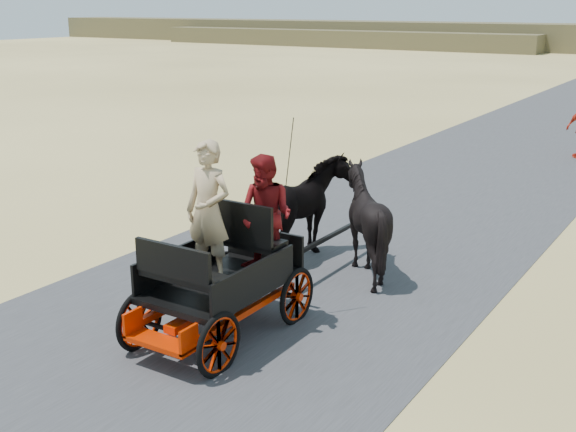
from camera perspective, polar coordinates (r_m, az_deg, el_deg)
The scene contains 8 objects.
ground at distance 9.70m, azimuth -6.47°, elevation -8.87°, with size 140.00×140.00×0.00m, color tan.
road at distance 9.69m, azimuth -6.47°, elevation -8.84°, with size 6.00×140.00×0.01m, color #38383A.
ridge_near at distance 73.97m, azimuth 3.86°, elevation 13.83°, with size 40.00×4.00×1.60m, color brown.
carriage at distance 9.41m, azimuth -5.29°, elevation -7.25°, with size 1.30×2.40×0.72m, color black, non-canonical shape.
horse_left at distance 11.87m, azimuth 1.40°, elevation 0.39°, with size 0.91×2.01×1.70m, color black.
horse_right at distance 11.36m, azimuth 6.15°, elevation -0.44°, with size 1.37×1.54×1.70m, color black.
driver_man at distance 9.13m, azimuth -6.30°, elevation 0.40°, with size 0.66×0.43×1.80m, color tan.
passenger_woman at distance 9.30m, azimuth -1.76°, elevation 0.07°, with size 0.77×0.60×1.58m, color #660C0F.
Camera 1 is at (5.60, -6.76, 4.13)m, focal length 45.00 mm.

